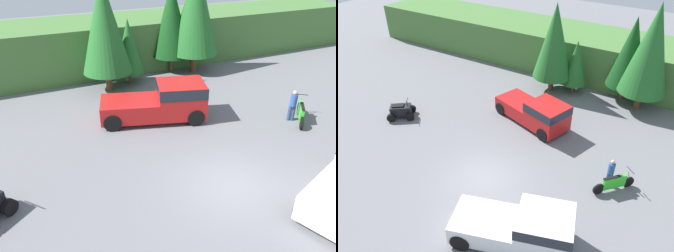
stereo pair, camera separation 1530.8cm
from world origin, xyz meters
TOP-DOWN VIEW (x-y plane):
  - ground_plane at (0.00, 0.00)m, footprint 80.00×80.00m
  - hillside_backdrop at (0.00, 16.00)m, footprint 44.00×6.00m
  - tree_left at (-1.36, 11.18)m, footprint 2.97×2.97m
  - tree_mid_left at (0.24, 11.80)m, footprint 1.83×1.83m
  - tree_mid_right at (3.77, 12.85)m, footprint 2.72×2.72m
  - tree_right at (5.14, 12.04)m, footprint 3.28×3.28m
  - pickup_truck_red at (0.01, 6.15)m, footprint 5.62×3.59m
  - dirt_bike at (6.20, 2.86)m, footprint 1.64×1.87m
  - rider_person at (5.86, 3.15)m, footprint 0.47×0.47m

SIDE VIEW (x-z plane):
  - ground_plane at x=0.00m, z-range 0.00..0.00m
  - dirt_bike at x=6.20m, z-range -0.10..1.06m
  - rider_person at x=5.86m, z-range 0.07..1.71m
  - pickup_truck_red at x=0.01m, z-range 0.05..2.00m
  - hillside_backdrop at x=0.00m, z-range 0.00..3.38m
  - tree_mid_left at x=0.24m, z-range 0.37..4.53m
  - tree_mid_right at x=3.77m, z-range 0.54..6.72m
  - tree_left at x=-1.36m, z-range 0.59..7.36m
  - tree_right at x=5.14m, z-range 0.66..8.12m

